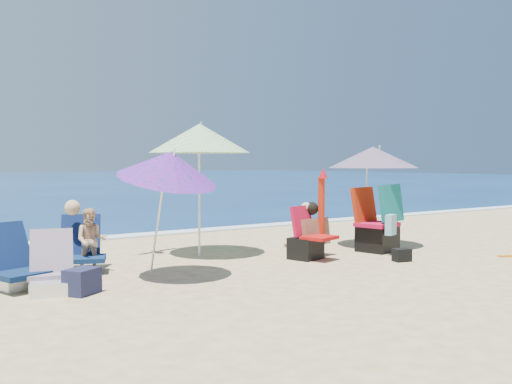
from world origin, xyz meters
TOP-DOWN VIEW (x-y plane):
  - ground at (0.00, 0.00)m, footprint 120.00×120.00m
  - foam at (0.00, 5.10)m, footprint 120.00×0.50m
  - umbrella_turquoise at (2.46, 1.27)m, footprint 1.97×1.97m
  - umbrella_striped at (-0.61, 2.19)m, footprint 2.21×2.21m
  - umbrella_blue at (-1.87, 0.73)m, footprint 1.55×1.59m
  - furled_umbrella at (0.95, 0.93)m, footprint 0.16×0.17m
  - chair_navy at (-3.66, 1.34)m, footprint 0.78×0.96m
  - chair_rainbow at (-3.36, 0.86)m, footprint 0.68×0.88m
  - camp_chair_left at (0.63, 0.92)m, footprint 0.66×0.78m
  - camp_chair_right at (2.15, 0.82)m, footprint 0.81×0.93m
  - person_center at (0.80, 1.08)m, footprint 0.68×0.62m
  - person_left at (-2.60, 1.84)m, footprint 0.72×0.94m
  - bag_navy_a at (-3.11, 0.52)m, footprint 0.48×0.45m
  - bag_navy_b at (1.04, 1.43)m, footprint 0.39×0.30m
  - bag_black_b at (1.71, -0.09)m, footprint 0.30×0.24m
  - orange_item at (3.44, -0.76)m, footprint 0.23×0.16m

SIDE VIEW (x-z plane):
  - ground at x=0.00m, z-range 0.00..0.00m
  - orange_item at x=3.44m, z-range 0.00..0.03m
  - foam at x=0.00m, z-range 0.00..0.04m
  - bag_black_b at x=1.71m, z-range 0.00..0.20m
  - bag_navy_b at x=1.04m, z-range 0.00..0.27m
  - bag_navy_a at x=-3.11m, z-range 0.00..0.30m
  - chair_rainbow at x=-3.36m, z-range -0.17..0.55m
  - chair_navy at x=-3.66m, z-range -0.19..0.61m
  - camp_chair_left at x=0.63m, z-range -0.17..0.68m
  - camp_chair_right at x=2.15m, z-range -0.16..1.01m
  - person_center at x=0.80m, z-range -0.01..0.89m
  - person_left at x=-2.60m, z-range -0.05..0.97m
  - furled_umbrella at x=0.95m, z-range 0.07..1.53m
  - umbrella_blue at x=-1.87m, z-range 0.59..2.42m
  - umbrella_turquoise at x=2.46m, z-range 0.71..2.57m
  - umbrella_striped at x=-0.61m, z-range 0.83..3.05m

